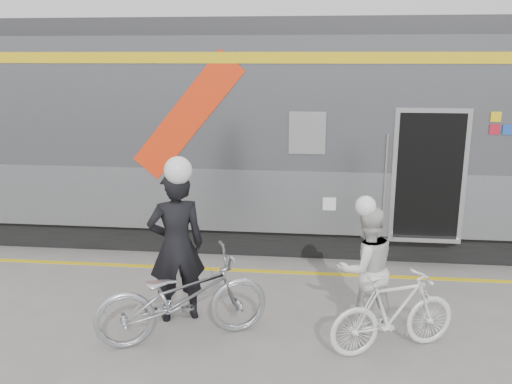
# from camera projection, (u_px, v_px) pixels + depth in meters

# --- Properties ---
(ground) EXTENTS (90.00, 90.00, 0.00)m
(ground) POSITION_uv_depth(u_px,v_px,m) (257.00, 337.00, 6.91)
(ground) COLOR slate
(ground) RESTS_ON ground
(train) EXTENTS (24.00, 3.17, 4.10)m
(train) POSITION_uv_depth(u_px,v_px,m) (298.00, 132.00, 10.41)
(train) COLOR black
(train) RESTS_ON ground
(safety_strip) EXTENTS (24.00, 0.12, 0.01)m
(safety_strip) POSITION_uv_depth(u_px,v_px,m) (271.00, 272.00, 8.98)
(safety_strip) COLOR gold
(safety_strip) RESTS_ON ground
(man) EXTENTS (0.89, 0.75, 2.06)m
(man) POSITION_uv_depth(u_px,v_px,m) (176.00, 246.00, 7.17)
(man) COLOR black
(man) RESTS_ON ground
(bicycle_left) EXTENTS (2.28, 1.56, 1.14)m
(bicycle_left) POSITION_uv_depth(u_px,v_px,m) (182.00, 297.00, 6.73)
(bicycle_left) COLOR #A2A3A9
(bicycle_left) RESTS_ON ground
(woman) EXTENTS (0.98, 0.89, 1.64)m
(woman) POSITION_uv_depth(u_px,v_px,m) (366.00, 269.00, 6.96)
(woman) COLOR silver
(woman) RESTS_ON ground
(bicycle_right) EXTENTS (1.71, 1.08, 1.00)m
(bicycle_right) POSITION_uv_depth(u_px,v_px,m) (394.00, 313.00, 6.47)
(bicycle_right) COLOR silver
(bicycle_right) RESTS_ON ground
(helmet_man) EXTENTS (0.36, 0.36, 0.36)m
(helmet_man) POSITION_uv_depth(u_px,v_px,m) (173.00, 156.00, 6.87)
(helmet_man) COLOR white
(helmet_man) RESTS_ON man
(helmet_woman) EXTENTS (0.26, 0.26, 0.26)m
(helmet_woman) POSITION_uv_depth(u_px,v_px,m) (369.00, 197.00, 6.72)
(helmet_woman) COLOR white
(helmet_woman) RESTS_ON woman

